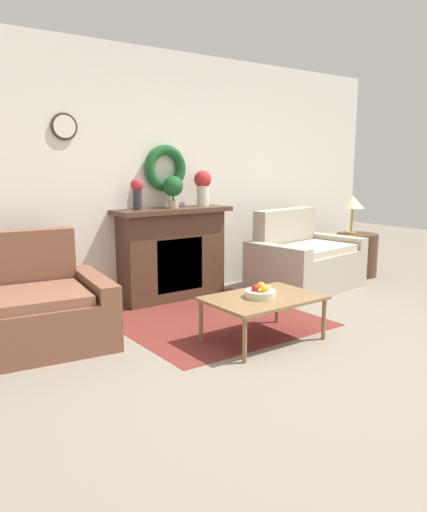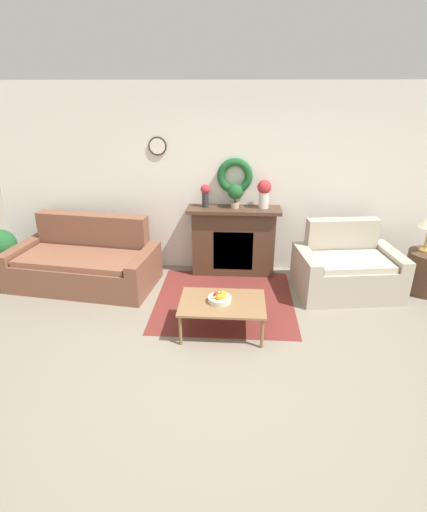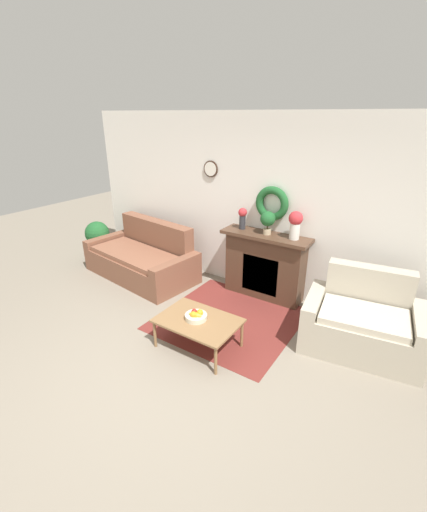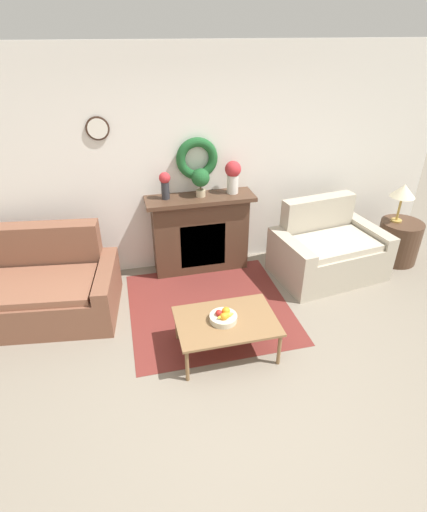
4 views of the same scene
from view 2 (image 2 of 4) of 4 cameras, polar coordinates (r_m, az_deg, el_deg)
name	(u,v)px [view 2 (image 2 of 4)]	position (r m, az deg, el deg)	size (l,w,h in m)	color
ground_plane	(215,373)	(4.11, 0.21, -16.39)	(16.00, 16.00, 0.00)	gray
floor_rug	(225,300)	(5.32, 1.59, -6.31)	(1.80, 1.76, 0.01)	maroon
wall_back	(226,181)	(5.87, 1.81, 10.63)	(6.80, 0.18, 2.70)	white
fireplace	(233,241)	(5.91, 2.85, 2.22)	(1.34, 0.41, 1.02)	#4C3323
couch_left	(85,263)	(5.94, -17.88, -0.93)	(2.11, 1.24, 0.93)	brown
loveseat_right	(346,270)	(5.71, 18.46, -1.85)	(1.44, 1.05, 0.94)	#B2A893
coffee_table	(222,304)	(4.52, 1.27, -6.92)	(0.96, 0.66, 0.39)	olive
fruit_bowl	(220,298)	(4.48, 0.92, -6.05)	(0.26, 0.26, 0.12)	beige
side_table_by_loveseat	(427,272)	(6.16, 28.15, -2.03)	(0.55, 0.55, 0.57)	#4C3323
vase_on_mantel_left	(205,194)	(5.73, -1.18, 8.87)	(0.13, 0.13, 0.33)	#2D2D33
vase_on_mantel_right	(264,192)	(5.71, 7.24, 9.07)	(0.20, 0.20, 0.40)	silver
potted_plant_on_mantel	(235,193)	(5.68, 3.11, 9.00)	(0.22, 0.22, 0.34)	tan
potted_plant_floor_by_couch	(1,249)	(6.47, -28.08, 0.90)	(0.45, 0.45, 0.76)	tan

